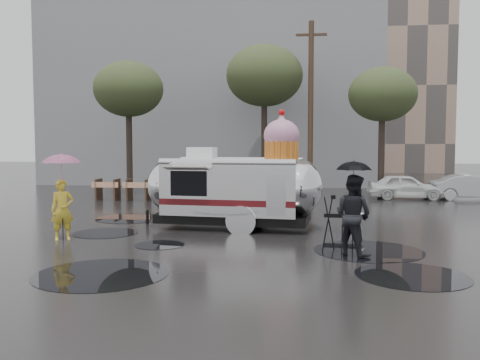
# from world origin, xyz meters

# --- Properties ---
(ground) EXTENTS (120.00, 120.00, 0.00)m
(ground) POSITION_xyz_m (0.00, 0.00, 0.00)
(ground) COLOR black
(ground) RESTS_ON ground
(puddles) EXTENTS (10.56, 10.21, 0.01)m
(puddles) POSITION_xyz_m (-0.30, -0.30, 0.01)
(puddles) COLOR black
(puddles) RESTS_ON ground
(grey_building) EXTENTS (22.00, 12.00, 13.00)m
(grey_building) POSITION_xyz_m (-4.00, 24.00, 6.50)
(grey_building) COLOR slate
(grey_building) RESTS_ON ground
(utility_pole) EXTENTS (1.60, 0.28, 9.00)m
(utility_pole) POSITION_xyz_m (2.50, 14.00, 4.62)
(utility_pole) COLOR #473323
(utility_pole) RESTS_ON ground
(tree_left) EXTENTS (3.64, 3.64, 6.95)m
(tree_left) POSITION_xyz_m (-7.00, 13.00, 5.48)
(tree_left) COLOR #382D26
(tree_left) RESTS_ON ground
(tree_mid) EXTENTS (4.20, 4.20, 8.03)m
(tree_mid) POSITION_xyz_m (0.00, 15.00, 6.34)
(tree_mid) COLOR #382D26
(tree_mid) RESTS_ON ground
(tree_right) EXTENTS (3.36, 3.36, 6.42)m
(tree_right) POSITION_xyz_m (6.00, 13.00, 5.06)
(tree_right) COLOR #382D26
(tree_right) RESTS_ON ground
(barricade_row) EXTENTS (4.30, 0.80, 1.00)m
(barricade_row) POSITION_xyz_m (-5.55, 9.96, 0.52)
(barricade_row) COLOR #473323
(barricade_row) RESTS_ON ground
(airstream_trailer) EXTENTS (6.96, 2.86, 3.76)m
(airstream_trailer) POSITION_xyz_m (-0.04, 2.77, 1.32)
(airstream_trailer) COLOR silver
(airstream_trailer) RESTS_ON ground
(person_left) EXTENTS (0.72, 0.66, 1.66)m
(person_left) POSITION_xyz_m (-4.52, 0.15, 0.83)
(person_left) COLOR yellow
(person_left) RESTS_ON ground
(umbrella_pink) EXTENTS (1.24, 1.24, 2.40)m
(umbrella_pink) POSITION_xyz_m (-4.52, 0.15, 1.97)
(umbrella_pink) COLOR pink
(umbrella_pink) RESTS_ON ground
(person_right) EXTENTS (1.03, 0.98, 1.92)m
(person_right) POSITION_xyz_m (3.18, -0.95, 0.96)
(person_right) COLOR black
(person_right) RESTS_ON ground
(umbrella_black) EXTENTS (1.04, 1.04, 2.26)m
(umbrella_black) POSITION_xyz_m (3.18, -0.95, 1.90)
(umbrella_black) COLOR black
(umbrella_black) RESTS_ON ground
(tripod) EXTENTS (0.54, 0.57, 1.38)m
(tripod) POSITION_xyz_m (2.76, -0.40, 0.80)
(tripod) COLOR black
(tripod) RESTS_ON ground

